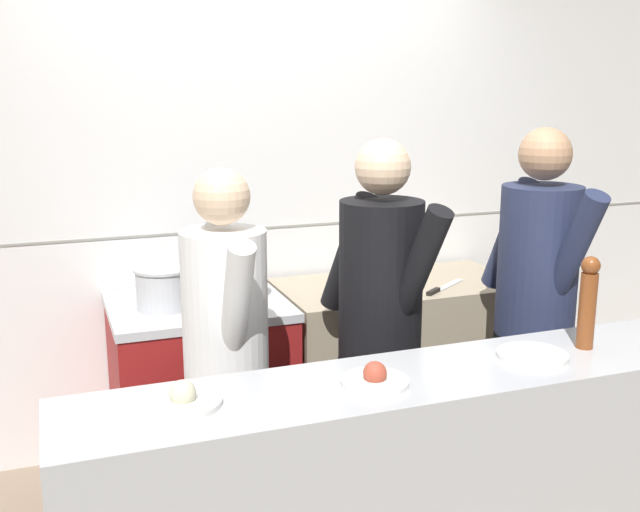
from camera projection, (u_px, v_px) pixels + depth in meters
name	position (u px, v px, depth m)	size (l,w,h in m)	color
wall_back_tiled	(258.00, 199.00, 3.94)	(8.00, 0.06, 2.60)	white
oven_range	(201.00, 390.00, 3.62)	(0.82, 0.71, 0.89)	maroon
prep_counter	(397.00, 364.00, 3.98)	(1.24, 0.65, 0.88)	gray
pass_counter	(454.00, 496.00, 2.64)	(2.68, 0.45, 0.95)	#B7BABF
stock_pot	(163.00, 287.00, 3.40)	(0.26, 0.26, 0.19)	#B7BABF
sauce_pot	(231.00, 281.00, 3.57)	(0.34, 0.34, 0.16)	#2D2D33
chefs_knife	(442.00, 288.00, 3.77)	(0.32, 0.24, 0.02)	#B7BABF
plated_dish_main	(183.00, 399.00, 2.24)	(0.23, 0.23, 0.08)	white
plated_dish_appetiser	(375.00, 379.00, 2.40)	(0.22, 0.22, 0.08)	white
plated_dish_dessert	(532.00, 355.00, 2.63)	(0.25, 0.25, 0.02)	white
pepper_mill	(588.00, 301.00, 2.70)	(0.07, 0.07, 0.34)	brown
chef_head_cook	(226.00, 353.00, 2.86)	(0.33, 0.69, 1.60)	black
chef_sous	(380.00, 321.00, 3.08)	(0.43, 0.73, 1.68)	black
chef_line	(535.00, 300.00, 3.33)	(0.37, 0.75, 1.72)	black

